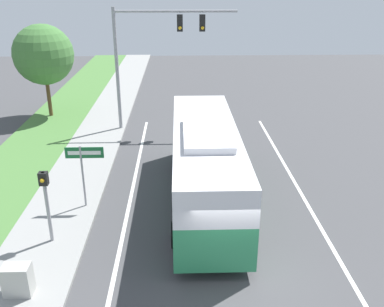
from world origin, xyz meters
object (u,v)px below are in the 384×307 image
pedestrian_signal (46,195)px  street_sign (84,164)px  bus (205,160)px  signal_gantry (152,44)px  utility_cabinet (18,280)px

pedestrian_signal → street_sign: pedestrian_signal is taller
bus → signal_gantry: (-2.50, 9.08, 3.22)m
signal_gantry → pedestrian_signal: size_ratio=2.62×
pedestrian_signal → utility_cabinet: (-0.20, -2.66, -1.27)m
street_sign → pedestrian_signal: bearing=-107.4°
bus → utility_cabinet: (-5.63, -5.50, -1.23)m
utility_cabinet → bus: bearing=44.4°
street_sign → utility_cabinet: (-0.96, -5.09, -1.31)m
pedestrian_signal → street_sign: bearing=72.6°
bus → street_sign: bearing=-174.9°
pedestrian_signal → utility_cabinet: size_ratio=2.88×
utility_cabinet → street_sign: bearing=79.3°
signal_gantry → pedestrian_signal: 12.67m
signal_gantry → pedestrian_signal: bearing=-103.8°
signal_gantry → street_sign: signal_gantry is taller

